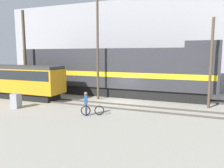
{
  "coord_description": "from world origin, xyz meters",
  "views": [
    {
      "loc": [
        6.42,
        -18.9,
        4.45
      ],
      "look_at": [
        -0.64,
        -0.91,
        1.8
      ],
      "focal_mm": 35.0,
      "sensor_mm": 36.0,
      "label": 1
    }
  ],
  "objects_px": {
    "utility_pole_center": "(98,51)",
    "signal_box": "(16,101)",
    "person": "(86,101)",
    "utility_pole_right": "(211,64)",
    "streetcar": "(20,80)",
    "utility_pole_left": "(25,53)",
    "bicycle": "(93,110)",
    "freight_locomotive": "(112,71)"
  },
  "relations": [
    {
      "from": "streetcar",
      "to": "signal_box",
      "type": "xyz_separation_m",
      "value": [
        2.73,
        -3.36,
        -1.3
      ]
    },
    {
      "from": "utility_pole_center",
      "to": "streetcar",
      "type": "bearing_deg",
      "value": -162.03
    },
    {
      "from": "bicycle",
      "to": "streetcar",
      "type": "bearing_deg",
      "value": 162.54
    },
    {
      "from": "streetcar",
      "to": "utility_pole_right",
      "type": "distance_m",
      "value": 17.92
    },
    {
      "from": "freight_locomotive",
      "to": "signal_box",
      "type": "distance_m",
      "value": 10.04
    },
    {
      "from": "person",
      "to": "utility_pole_left",
      "type": "relative_size",
      "value": 0.19
    },
    {
      "from": "utility_pole_center",
      "to": "bicycle",
      "type": "bearing_deg",
      "value": -68.94
    },
    {
      "from": "freight_locomotive",
      "to": "utility_pole_right",
      "type": "distance_m",
      "value": 9.96
    },
    {
      "from": "freight_locomotive",
      "to": "utility_pole_right",
      "type": "relative_size",
      "value": 2.88
    },
    {
      "from": "freight_locomotive",
      "to": "utility_pole_right",
      "type": "height_order",
      "value": "utility_pole_right"
    },
    {
      "from": "freight_locomotive",
      "to": "person",
      "type": "bearing_deg",
      "value": -81.53
    },
    {
      "from": "person",
      "to": "signal_box",
      "type": "relative_size",
      "value": 1.47
    },
    {
      "from": "bicycle",
      "to": "utility_pole_right",
      "type": "distance_m",
      "value": 10.26
    },
    {
      "from": "utility_pole_center",
      "to": "signal_box",
      "type": "xyz_separation_m",
      "value": [
        -4.82,
        -5.81,
        -4.2
      ]
    },
    {
      "from": "person",
      "to": "utility_pole_center",
      "type": "height_order",
      "value": "utility_pole_center"
    },
    {
      "from": "utility_pole_center",
      "to": "utility_pole_right",
      "type": "distance_m",
      "value": 10.18
    },
    {
      "from": "person",
      "to": "utility_pole_center",
      "type": "relative_size",
      "value": 0.18
    },
    {
      "from": "streetcar",
      "to": "signal_box",
      "type": "relative_size",
      "value": 7.77
    },
    {
      "from": "utility_pole_center",
      "to": "signal_box",
      "type": "distance_m",
      "value": 8.63
    },
    {
      "from": "streetcar",
      "to": "utility_pole_right",
      "type": "bearing_deg",
      "value": 7.89
    },
    {
      "from": "freight_locomotive",
      "to": "utility_pole_left",
      "type": "height_order",
      "value": "utility_pole_left"
    },
    {
      "from": "utility_pole_right",
      "to": "signal_box",
      "type": "distance_m",
      "value": 16.32
    },
    {
      "from": "bicycle",
      "to": "signal_box",
      "type": "xyz_separation_m",
      "value": [
        -6.93,
        -0.32,
        0.24
      ]
    },
    {
      "from": "streetcar",
      "to": "utility_pole_left",
      "type": "distance_m",
      "value": 3.94
    },
    {
      "from": "bicycle",
      "to": "utility_pole_left",
      "type": "relative_size",
      "value": 0.17
    },
    {
      "from": "freight_locomotive",
      "to": "utility_pole_center",
      "type": "xyz_separation_m",
      "value": [
        -0.52,
        -2.45,
        2.17
      ]
    },
    {
      "from": "utility_pole_left",
      "to": "utility_pole_right",
      "type": "distance_m",
      "value": 19.18
    },
    {
      "from": "utility_pole_right",
      "to": "freight_locomotive",
      "type": "bearing_deg",
      "value": 165.7
    },
    {
      "from": "person",
      "to": "utility_pole_center",
      "type": "bearing_deg",
      "value": 106.77
    },
    {
      "from": "person",
      "to": "signal_box",
      "type": "height_order",
      "value": "person"
    },
    {
      "from": "person",
      "to": "streetcar",
      "type": "bearing_deg",
      "value": 160.18
    },
    {
      "from": "utility_pole_left",
      "to": "utility_pole_right",
      "type": "xyz_separation_m",
      "value": [
        19.16,
        0.0,
        -0.93
      ]
    },
    {
      "from": "utility_pole_center",
      "to": "signal_box",
      "type": "relative_size",
      "value": 8.0
    },
    {
      "from": "person",
      "to": "bicycle",
      "type": "bearing_deg",
      "value": 40.55
    },
    {
      "from": "utility_pole_right",
      "to": "signal_box",
      "type": "relative_size",
      "value": 6.13
    },
    {
      "from": "person",
      "to": "utility_pole_center",
      "type": "xyz_separation_m",
      "value": [
        -1.75,
        5.8,
        3.72
      ]
    },
    {
      "from": "utility_pole_left",
      "to": "streetcar",
      "type": "bearing_deg",
      "value": -58.56
    },
    {
      "from": "freight_locomotive",
      "to": "bicycle",
      "type": "distance_m",
      "value": 8.4
    },
    {
      "from": "bicycle",
      "to": "signal_box",
      "type": "relative_size",
      "value": 1.33
    },
    {
      "from": "person",
      "to": "freight_locomotive",
      "type": "bearing_deg",
      "value": 98.47
    },
    {
      "from": "freight_locomotive",
      "to": "utility_pole_left",
      "type": "bearing_deg",
      "value": -165.64
    },
    {
      "from": "freight_locomotive",
      "to": "utility_pole_center",
      "type": "bearing_deg",
      "value": -101.98
    }
  ]
}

